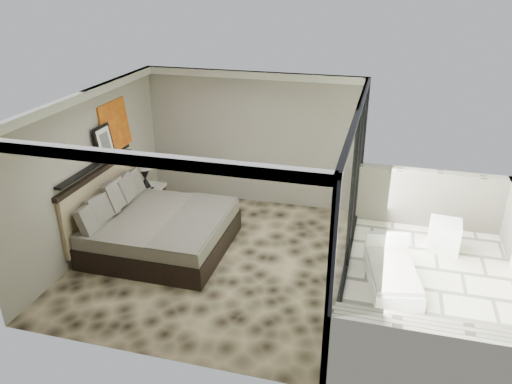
% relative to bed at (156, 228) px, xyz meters
% --- Properties ---
extents(floor, '(5.00, 5.00, 0.00)m').
position_rel_bed_xyz_m(floor, '(1.14, -0.10, -0.38)').
color(floor, black).
rests_on(floor, ground).
extents(ceiling, '(4.50, 5.00, 0.02)m').
position_rel_bed_xyz_m(ceiling, '(1.14, -0.10, 2.41)').
color(ceiling, silver).
rests_on(ceiling, back_wall).
extents(back_wall, '(4.50, 0.02, 2.80)m').
position_rel_bed_xyz_m(back_wall, '(1.14, 2.39, 1.02)').
color(back_wall, gray).
rests_on(back_wall, floor).
extents(left_wall, '(0.02, 5.00, 2.80)m').
position_rel_bed_xyz_m(left_wall, '(-1.10, -0.10, 1.02)').
color(left_wall, gray).
rests_on(left_wall, floor).
extents(glass_wall, '(0.08, 5.00, 2.80)m').
position_rel_bed_xyz_m(glass_wall, '(3.39, -0.10, 1.02)').
color(glass_wall, white).
rests_on(glass_wall, floor).
extents(terrace_slab, '(3.00, 5.00, 0.12)m').
position_rel_bed_xyz_m(terrace_slab, '(4.89, -0.10, -0.44)').
color(terrace_slab, beige).
rests_on(terrace_slab, ground).
extents(picture_ledge, '(0.12, 2.20, 0.05)m').
position_rel_bed_xyz_m(picture_ledge, '(-1.04, -0.00, 1.12)').
color(picture_ledge, black).
rests_on(picture_ledge, left_wall).
extents(bed, '(2.37, 2.29, 1.31)m').
position_rel_bed_xyz_m(bed, '(0.00, 0.00, 0.00)').
color(bed, black).
rests_on(bed, floor).
extents(nightstand, '(0.75, 0.75, 0.57)m').
position_rel_bed_xyz_m(nightstand, '(-0.83, 1.39, -0.10)').
color(nightstand, black).
rests_on(nightstand, floor).
extents(table_lamp, '(0.36, 0.36, 0.66)m').
position_rel_bed_xyz_m(table_lamp, '(-0.86, 1.37, 0.56)').
color(table_lamp, black).
rests_on(table_lamp, nightstand).
extents(abstract_canvas, '(0.13, 0.90, 0.90)m').
position_rel_bed_xyz_m(abstract_canvas, '(-1.06, 0.79, 1.59)').
color(abstract_canvas, '#9F2A0D').
rests_on(abstract_canvas, picture_ledge).
extents(framed_print, '(0.11, 0.50, 0.60)m').
position_rel_bed_xyz_m(framed_print, '(-1.00, 0.28, 1.44)').
color(framed_print, black).
rests_on(framed_print, picture_ledge).
extents(ottoman, '(0.58, 0.58, 0.54)m').
position_rel_bed_xyz_m(ottoman, '(5.00, 1.30, -0.11)').
color(ottoman, white).
rests_on(ottoman, terrace_slab).
extents(lounger, '(0.98, 1.56, 0.57)m').
position_rel_bed_xyz_m(lounger, '(4.13, -0.07, -0.20)').
color(lounger, white).
rests_on(lounger, terrace_slab).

